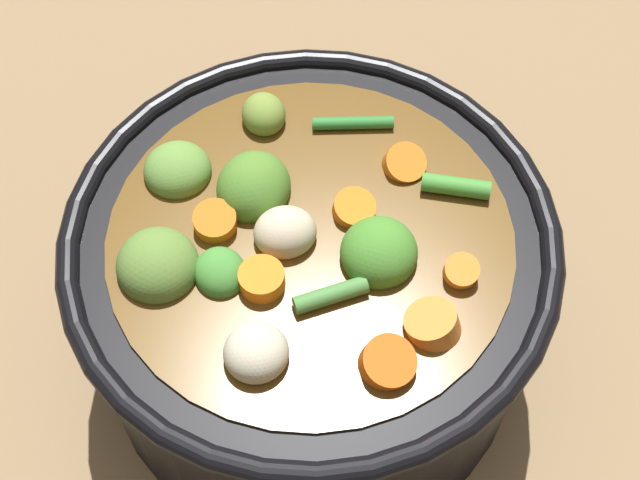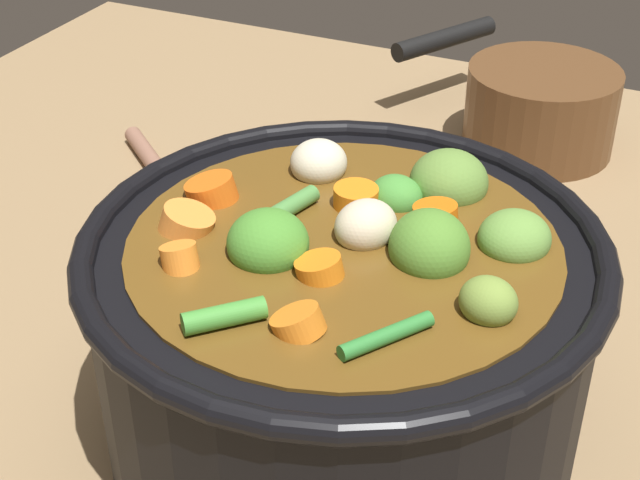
{
  "view_description": "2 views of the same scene",
  "coord_description": "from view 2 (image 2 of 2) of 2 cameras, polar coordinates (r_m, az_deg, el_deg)",
  "views": [
    {
      "loc": [
        -0.15,
        -0.23,
        0.56
      ],
      "look_at": [
        0.01,
        -0.0,
        0.12
      ],
      "focal_mm": 53.09,
      "sensor_mm": 36.0,
      "label": 1
    },
    {
      "loc": [
        0.37,
        0.16,
        0.39
      ],
      "look_at": [
        -0.01,
        -0.02,
        0.12
      ],
      "focal_mm": 53.23,
      "sensor_mm": 36.0,
      "label": 2
    }
  ],
  "objects": [
    {
      "name": "ground_plane",
      "position": [
        0.56,
        1.25,
        -11.12
      ],
      "size": [
        1.1,
        1.1,
        0.0
      ],
      "primitive_type": "plane",
      "color": "#8C704C"
    },
    {
      "name": "cooking_pot",
      "position": [
        0.51,
        1.39,
        -5.5
      ],
      "size": [
        0.27,
        0.27,
        0.15
      ],
      "color": "black",
      "rests_on": "ground_plane"
    },
    {
      "name": "wooden_spoon",
      "position": [
        0.8,
        -4.83,
        4.4
      ],
      "size": [
        0.2,
        0.19,
        0.02
      ],
      "color": "#8B5F4B",
      "rests_on": "ground_plane"
    },
    {
      "name": "small_saucepan",
      "position": [
        0.85,
        12.94,
        7.81
      ],
      "size": [
        0.18,
        0.21,
        0.07
      ],
      "color": "brown",
      "rests_on": "ground_plane"
    }
  ]
}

